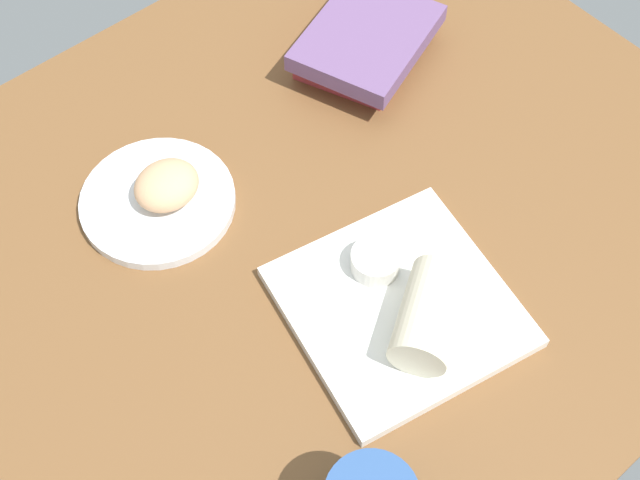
{
  "coord_description": "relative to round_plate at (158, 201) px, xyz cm",
  "views": [
    {
      "loc": [
        37.45,
        46.07,
        91.46
      ],
      "look_at": [
        1.93,
        4.31,
        7.0
      ],
      "focal_mm": 48.25,
      "sensor_mm": 36.0,
      "label": 1
    }
  ],
  "objects": [
    {
      "name": "breakfast_wrap",
      "position": [
        -12.43,
        34.57,
        4.17
      ],
      "size": [
        13.42,
        11.78,
        6.54
      ],
      "primitive_type": "cylinder",
      "rotation": [
        1.57,
        0.0,
        5.27
      ],
      "color": "beige",
      "rests_on": "square_plate"
    },
    {
      "name": "round_plate",
      "position": [
        0.0,
        0.0,
        0.0
      ],
      "size": [
        19.28,
        19.28,
        1.4
      ],
      "primitive_type": "cylinder",
      "color": "white",
      "rests_on": "dining_table"
    },
    {
      "name": "square_plate",
      "position": [
        -13.0,
        30.26,
        0.1
      ],
      "size": [
        28.43,
        28.43,
        1.6
      ],
      "primitive_type": "cube",
      "rotation": [
        0.0,
        0.0,
        -0.2
      ],
      "color": "white",
      "rests_on": "dining_table"
    },
    {
      "name": "dining_table",
      "position": [
        -12.59,
        14.24,
        -2.7
      ],
      "size": [
        110.0,
        90.0,
        4.0
      ],
      "primitive_type": "cube",
      "color": "brown",
      "rests_on": "ground"
    },
    {
      "name": "book_stack",
      "position": [
        -36.64,
        -2.29,
        2.45
      ],
      "size": [
        23.65,
        21.61,
        6.03
      ],
      "color": "#A53338",
      "rests_on": "dining_table"
    },
    {
      "name": "sauce_cup",
      "position": [
        -13.72,
        24.88,
        2.3
      ],
      "size": [
        5.84,
        5.84,
        2.61
      ],
      "color": "silver",
      "rests_on": "square_plate"
    },
    {
      "name": "scone_pastry",
      "position": [
        -1.33,
        0.74,
        2.94
      ],
      "size": [
        8.52,
        7.59,
        4.47
      ],
      "primitive_type": "ellipsoid",
      "rotation": [
        0.0,
        0.0,
        3.18
      ],
      "color": "tan",
      "rests_on": "round_plate"
    }
  ]
}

